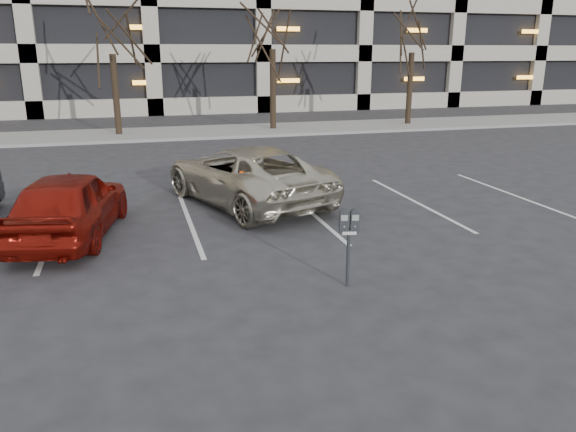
{
  "coord_description": "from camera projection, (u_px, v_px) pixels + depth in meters",
  "views": [
    {
      "loc": [
        -2.49,
        -9.79,
        3.6
      ],
      "look_at": [
        -0.08,
        -1.17,
        0.97
      ],
      "focal_mm": 35.0,
      "sensor_mm": 36.0,
      "label": 1
    }
  ],
  "objects": [
    {
      "name": "suv_silver",
      "position": [
        246.0,
        175.0,
        13.68
      ],
      "size": [
        3.9,
        5.6,
        1.43
      ],
      "rotation": [
        0.0,
        0.0,
        3.47
      ],
      "color": "beige",
      "rests_on": "ground"
    },
    {
      "name": "ground",
      "position": [
        275.0,
        248.0,
        10.7
      ],
      "size": [
        140.0,
        140.0,
        0.0
      ],
      "primitive_type": "plane",
      "color": "#28282B",
      "rests_on": "ground"
    },
    {
      "name": "sidewalk",
      "position": [
        188.0,
        133.0,
        25.47
      ],
      "size": [
        80.0,
        4.0,
        0.12
      ],
      "primitive_type": "cube",
      "color": "gray",
      "rests_on": "ground"
    },
    {
      "name": "parking_meter",
      "position": [
        349.0,
        229.0,
        8.69
      ],
      "size": [
        0.34,
        0.19,
        1.25
      ],
      "rotation": [
        0.0,
        0.0,
        -0.21
      ],
      "color": "black",
      "rests_on": "ground"
    },
    {
      "name": "tree_b",
      "position": [
        108.0,
        1.0,
        23.13
      ],
      "size": [
        3.42,
        3.42,
        7.78
      ],
      "color": "black",
      "rests_on": "ground"
    },
    {
      "name": "stall_lines",
      "position": [
        189.0,
        220.0,
        12.47
      ],
      "size": [
        16.9,
        5.2,
        0.0
      ],
      "color": "silver",
      "rests_on": "ground"
    },
    {
      "name": "car_red",
      "position": [
        69.0,
        204.0,
        11.14
      ],
      "size": [
        2.38,
        4.29,
        1.38
      ],
      "primitive_type": "imported",
      "rotation": [
        0.0,
        0.0,
        2.95
      ],
      "color": "maroon",
      "rests_on": "ground"
    },
    {
      "name": "tree_d",
      "position": [
        415.0,
        5.0,
        26.72
      ],
      "size": [
        3.48,
        3.48,
        7.91
      ],
      "color": "black",
      "rests_on": "ground"
    }
  ]
}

